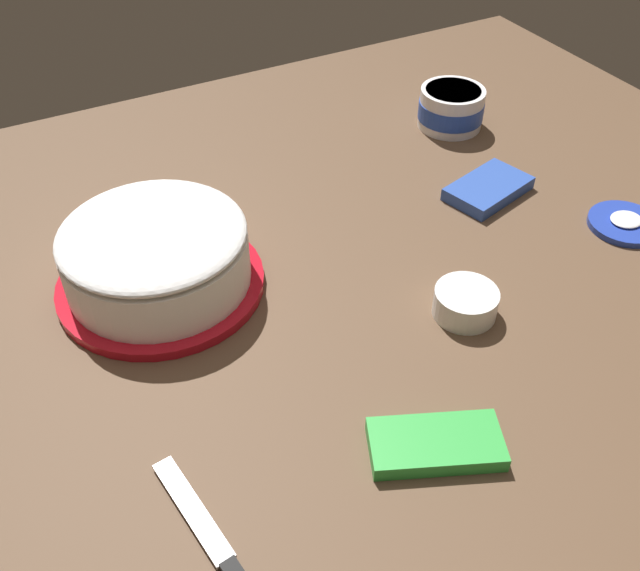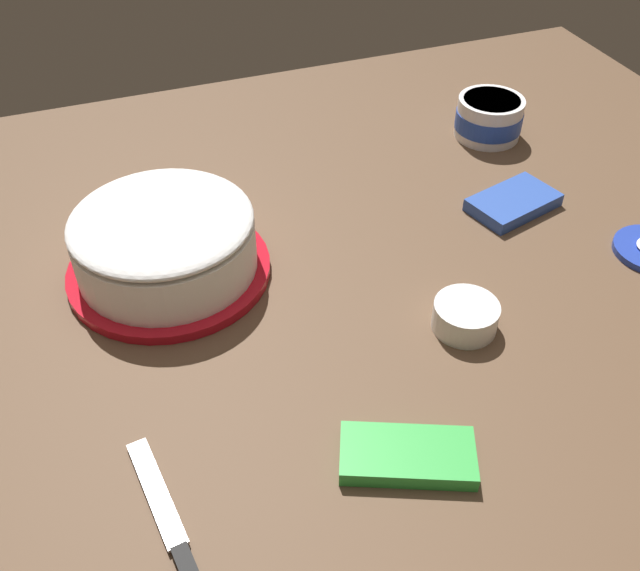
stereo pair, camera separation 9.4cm
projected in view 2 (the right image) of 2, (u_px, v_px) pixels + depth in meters
ground_plane at (407, 323)px, 0.94m from camera, size 1.54×1.54×0.00m
frosted_cake at (165, 244)px, 0.98m from camera, size 0.28×0.28×0.11m
frosting_tub at (489, 117)px, 1.28m from camera, size 0.12×0.12×0.07m
spreading_knife at (179, 547)px, 0.70m from camera, size 0.05×0.24×0.01m
sprinkle_bowl_yellow at (466, 316)px, 0.92m from camera, size 0.08×0.08×0.04m
candy_box_lower at (513, 202)px, 1.13m from camera, size 0.15×0.12×0.02m
candy_box_upper at (407, 455)px, 0.77m from camera, size 0.16×0.12×0.02m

